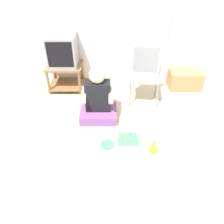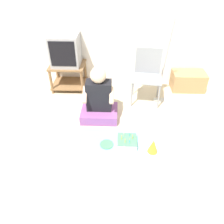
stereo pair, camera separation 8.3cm
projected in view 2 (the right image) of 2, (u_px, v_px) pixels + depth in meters
ground_plane at (160, 161)px, 2.62m from camera, size 16.00×16.00×0.00m
wall_back at (154, 10)px, 3.42m from camera, size 6.40×0.06×2.55m
tv_stand at (69, 74)px, 3.85m from camera, size 0.59×0.48×0.46m
tv at (65, 50)px, 3.59m from camera, size 0.46×0.45×0.50m
folding_chair at (147, 72)px, 3.42m from camera, size 0.50×0.44×0.85m
cardboard_box_stack at (188, 81)px, 3.88m from camera, size 0.57×0.35×0.32m
dust_mop at (164, 76)px, 3.51m from camera, size 0.28×0.43×1.32m
person_seated at (99, 100)px, 3.15m from camera, size 0.53×0.42×0.87m
party_cloth at (129, 150)px, 2.76m from camera, size 1.35×0.82×0.01m
birthday_cake at (127, 142)px, 2.82m from camera, size 0.25×0.25×0.16m
party_hat_blue at (153, 146)px, 2.68m from camera, size 0.13×0.13×0.19m
paper_plate at (107, 144)px, 2.83m from camera, size 0.18×0.18×0.01m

